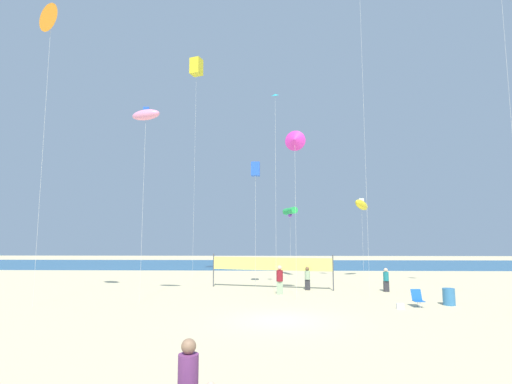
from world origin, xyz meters
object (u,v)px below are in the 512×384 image
Objects in this scene: beachgoer_teal_shirt at (386,279)px; kite_pink_inflatable at (146,115)px; kite_yellow_inflatable at (362,205)px; folding_beach_chair at (417,298)px; beachgoer_maroon_shirt at (280,279)px; kite_orange_delta at (51,19)px; kite_magenta_delta at (295,140)px; mother_figure at (188,382)px; trash_barrel at (449,297)px; kite_green_tube at (290,211)px; volleyball_net at (271,265)px; kite_blue_box at (255,169)px; kite_cyan_diamond at (275,104)px; beachgoer_sage_shirt at (307,278)px; beach_handbag at (400,306)px; kite_yellow_box at (196,67)px.

beachgoer_teal_shirt is 18.59m from kite_pink_inflatable.
folding_beach_chair is at bearing -92.76° from kite_yellow_inflatable.
kite_orange_delta is (-12.94, -4.89, 14.86)m from beachgoer_maroon_shirt.
kite_magenta_delta is (-6.13, 1.97, 8.95)m from folding_beach_chair.
mother_figure is 0.10× the size of kite_orange_delta.
kite_magenta_delta reaches higher than trash_barrel.
kite_yellow_inflatable reaches higher than trash_barrel.
kite_green_tube is 13.10m from kite_magenta_delta.
kite_yellow_inflatable is (10.02, 27.28, 5.58)m from mother_figure.
folding_beach_chair is 0.05× the size of kite_orange_delta.
volleyball_net is at bearing 32.01° from kite_orange_delta.
beachgoer_teal_shirt is 0.18× the size of volleyball_net.
kite_blue_box is 9.01m from kite_pink_inflatable.
kite_cyan_diamond is (-7.38, -1.86, 11.49)m from beachgoer_teal_shirt.
beachgoer_teal_shirt is at bearing -10.60° from volleyball_net.
trash_barrel is at bearing 3.09° from kite_orange_delta.
beachgoer_maroon_shirt is 13.52m from kite_yellow_inflatable.
kite_magenta_delta is (-1.09, -4.44, 8.57)m from beachgoer_sage_shirt.
kite_blue_box reaches higher than volleyball_net.
trash_barrel is (11.22, 13.92, -0.46)m from mother_figure.
beachgoer_teal_shirt reaches higher than beach_handbag.
volleyball_net is 0.65× the size of kite_cyan_diamond.
beachgoer_maroon_shirt is 7.71m from beach_handbag.
beach_handbag is at bearing -46.93° from kite_yellow_box.
kite_yellow_box is (-16.20, 12.95, 18.94)m from trash_barrel.
kite_blue_box is 0.69× the size of kite_cyan_diamond.
kite_blue_box is 0.54× the size of kite_orange_delta.
kite_magenta_delta is (8.20, -11.53, -9.97)m from kite_yellow_box.
kite_orange_delta is (-18.84, 0.00, 15.69)m from beach_handbag.
trash_barrel is 0.08× the size of kite_pink_inflatable.
beachgoer_sage_shirt is 8.08m from beach_handbag.
beachgoer_sage_shirt is 4.50× the size of beach_handbag.
mother_figure is 20.23m from beachgoer_sage_shirt.
beachgoer_teal_shirt is 1.76× the size of folding_beach_chair.
beachgoer_sage_shirt is 21.92m from kite_yellow_box.
kite_yellow_inflatable is at bearing 95.13° from trash_barrel.
beachgoer_sage_shirt is at bearing -85.52° from kite_green_tube.
kite_green_tube reaches higher than beach_handbag.
kite_orange_delta is at bearing -144.83° from kite_yellow_inflatable.
beachgoer_sage_shirt is at bearing 25.22° from kite_orange_delta.
beachgoer_teal_shirt is at bearing 46.19° from folding_beach_chair.
kite_green_tube is at bearing 7.24° from kite_yellow_box.
trash_barrel is 14.76m from kite_blue_box.
kite_yellow_box reaches higher than beachgoer_sage_shirt.
kite_pink_inflatable reaches higher than folding_beach_chair.
kite_magenta_delta is (1.42, -5.17, 7.77)m from volleyball_net.
kite_yellow_inflatable reaches higher than beach_handbag.
volleyball_net is 0.94× the size of kite_blue_box.
beachgoer_maroon_shirt is 21.86m from kite_yellow_box.
trash_barrel is at bearing -61.73° from kite_green_tube.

